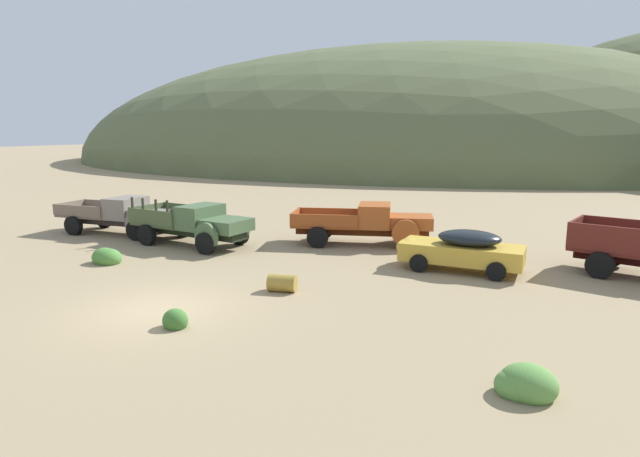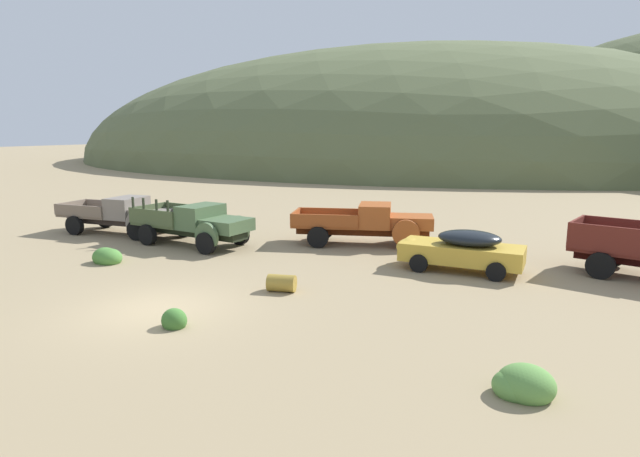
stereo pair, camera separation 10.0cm
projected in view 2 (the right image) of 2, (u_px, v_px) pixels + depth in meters
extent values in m
plane|color=#998460|center=(158.00, 309.00, 15.46)|extent=(300.00, 300.00, 0.00)
ellipsoid|color=#56603D|center=(404.00, 161.00, 90.90)|extent=(119.16, 86.41, 37.13)
cube|color=#3D322D|center=(119.00, 221.00, 26.65)|extent=(6.00, 1.36, 0.36)
cube|color=slate|center=(154.00, 214.00, 25.82)|extent=(1.99, 1.83, 0.55)
cube|color=#B7B2A8|center=(169.00, 216.00, 25.53)|extent=(0.16, 1.18, 0.44)
cylinder|color=slate|center=(137.00, 224.00, 25.04)|extent=(1.21, 0.26, 1.20)
cylinder|color=slate|center=(163.00, 218.00, 26.91)|extent=(1.21, 0.26, 1.20)
cube|color=slate|center=(127.00, 208.00, 26.33)|extent=(1.51, 2.05, 1.05)
cube|color=black|center=(137.00, 204.00, 26.08)|extent=(0.16, 1.67, 0.59)
cube|color=#746354|center=(94.00, 214.00, 27.16)|extent=(3.14, 2.25, 0.12)
cube|color=#746354|center=(78.00, 211.00, 26.16)|extent=(3.01, 0.30, 0.55)
cube|color=#746354|center=(107.00, 205.00, 28.05)|extent=(3.01, 0.30, 0.55)
cube|color=#746354|center=(72.00, 207.00, 27.59)|extent=(0.24, 2.05, 0.55)
cylinder|color=black|center=(137.00, 230.00, 25.04)|extent=(0.98, 0.34, 0.96)
cylinder|color=black|center=(164.00, 223.00, 27.01)|extent=(0.98, 0.34, 0.96)
cylinder|color=black|center=(75.00, 225.00, 26.34)|extent=(0.98, 0.34, 0.96)
cylinder|color=black|center=(105.00, 219.00, 28.31)|extent=(0.98, 0.34, 0.96)
cube|color=#232B1B|center=(193.00, 231.00, 24.01)|extent=(5.67, 1.64, 0.36)
cube|color=#47603D|center=(227.00, 225.00, 22.90)|extent=(1.96, 1.98, 0.55)
cube|color=#B7B2A8|center=(242.00, 227.00, 22.49)|extent=(0.22, 1.23, 0.44)
cylinder|color=#47603D|center=(207.00, 237.00, 22.18)|extent=(1.21, 0.32, 1.20)
cylinder|color=#47603D|center=(239.00, 229.00, 23.98)|extent=(1.21, 0.32, 1.20)
cube|color=#47603D|center=(201.00, 216.00, 23.62)|extent=(1.52, 2.19, 1.05)
cube|color=black|center=(210.00, 213.00, 23.29)|extent=(0.25, 1.74, 0.59)
cube|color=#495735|center=(169.00, 223.00, 24.74)|extent=(3.05, 2.45, 0.12)
cube|color=#495735|center=(151.00, 217.00, 23.76)|extent=(2.82, 0.42, 0.70)
cube|color=#495735|center=(185.00, 211.00, 25.57)|extent=(2.82, 0.42, 0.70)
cube|color=#495735|center=(149.00, 212.00, 25.34)|extent=(0.35, 2.14, 0.70)
cube|color=#232B1B|center=(133.00, 202.00, 24.21)|extent=(0.09, 0.09, 0.50)
cube|color=#232B1B|center=(143.00, 203.00, 23.86)|extent=(0.09, 0.09, 0.50)
cube|color=#232B1B|center=(156.00, 205.00, 23.43)|extent=(0.09, 0.09, 0.50)
cube|color=#232B1B|center=(168.00, 206.00, 23.08)|extent=(0.09, 0.09, 0.50)
cylinder|color=black|center=(206.00, 243.00, 22.19)|extent=(0.99, 0.39, 0.96)
cylinder|color=black|center=(240.00, 234.00, 24.07)|extent=(0.99, 0.39, 0.96)
cylinder|color=black|center=(147.00, 235.00, 23.99)|extent=(0.99, 0.39, 0.96)
cylinder|color=black|center=(183.00, 227.00, 25.88)|extent=(0.99, 0.39, 0.96)
cube|color=#51220D|center=(362.00, 230.00, 24.13)|extent=(6.08, 2.53, 0.36)
cube|color=#A34C1E|center=(412.00, 222.00, 23.72)|extent=(2.29, 2.12, 0.55)
cube|color=#B7B2A8|center=(432.00, 223.00, 23.59)|extent=(0.39, 1.13, 0.44)
cylinder|color=#A34C1E|center=(406.00, 233.00, 22.86)|extent=(1.20, 0.50, 1.20)
cylinder|color=#A34C1E|center=(405.00, 225.00, 24.79)|extent=(1.20, 0.50, 1.20)
cube|color=#A34C1E|center=(375.00, 215.00, 23.91)|extent=(1.87, 2.23, 1.05)
cube|color=black|center=(389.00, 211.00, 23.78)|extent=(0.49, 1.58, 0.59)
cube|color=#97471E|center=(327.00, 224.00, 24.33)|extent=(3.49, 2.75, 0.12)
cube|color=#97471E|center=(324.00, 221.00, 23.29)|extent=(2.97, 0.92, 0.55)
cube|color=#97471E|center=(330.00, 214.00, 25.24)|extent=(2.97, 0.92, 0.55)
cube|color=#97471E|center=(296.00, 216.00, 24.48)|extent=(0.64, 1.96, 0.55)
cylinder|color=black|center=(405.00, 231.00, 24.89)|extent=(1.00, 0.53, 0.96)
cylinder|color=black|center=(318.00, 237.00, 23.43)|extent=(1.00, 0.53, 0.96)
cylinder|color=black|center=(324.00, 229.00, 25.46)|extent=(1.00, 0.53, 0.96)
cube|color=gold|center=(461.00, 253.00, 19.55)|extent=(4.48, 1.87, 0.68)
ellipsoid|color=black|center=(469.00, 238.00, 19.32)|extent=(2.35, 1.61, 0.57)
ellipsoid|color=gold|center=(409.00, 246.00, 20.38)|extent=(1.01, 1.43, 0.61)
cylinder|color=black|center=(430.00, 253.00, 20.97)|extent=(0.68, 0.22, 0.68)
cylinder|color=black|center=(419.00, 263.00, 19.41)|extent=(0.68, 0.22, 0.68)
cylinder|color=black|center=(502.00, 261.00, 19.80)|extent=(0.68, 0.22, 0.68)
cylinder|color=black|center=(496.00, 272.00, 18.24)|extent=(0.68, 0.22, 0.68)
cube|color=maroon|center=(615.00, 250.00, 19.15)|extent=(3.30, 2.77, 0.12)
cube|color=maroon|center=(611.00, 240.00, 18.24)|extent=(2.79, 0.82, 0.95)
cube|color=maroon|center=(622.00, 231.00, 19.86)|extent=(2.79, 0.82, 0.95)
cube|color=maroon|center=(576.00, 231.00, 19.89)|extent=(0.63, 2.07, 0.95)
cylinder|color=black|center=(600.00, 266.00, 18.53)|extent=(1.00, 0.51, 0.96)
cylinder|color=black|center=(613.00, 254.00, 20.21)|extent=(1.00, 0.51, 0.96)
cylinder|color=olive|center=(282.00, 283.00, 17.10)|extent=(1.01, 0.75, 0.56)
ellipsoid|color=#3D702D|center=(173.00, 322.00, 14.03)|extent=(0.46, 0.41, 0.46)
ellipsoid|color=#3D702D|center=(174.00, 320.00, 14.02)|extent=(0.71, 0.64, 0.66)
ellipsoid|color=#5B8E42|center=(515.00, 387.00, 10.41)|extent=(0.92, 0.83, 0.65)
ellipsoid|color=#5B8E42|center=(526.00, 385.00, 10.40)|extent=(1.15, 1.03, 0.81)
ellipsoid|color=#4C8438|center=(109.00, 258.00, 20.78)|extent=(1.06, 0.95, 0.76)
ellipsoid|color=#4C8438|center=(105.00, 257.00, 20.87)|extent=(1.03, 0.92, 0.78)
ellipsoid|color=#4C8438|center=(110.00, 258.00, 20.79)|extent=(0.82, 0.74, 0.70)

